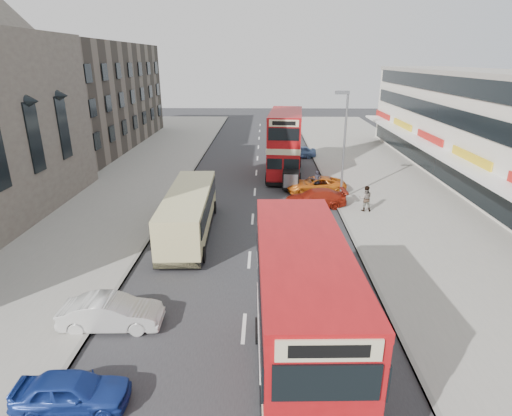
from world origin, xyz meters
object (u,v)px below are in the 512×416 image
(car_left_near, at_px, (72,391))
(car_right_b, at_px, (316,185))
(bus_second, at_px, (285,143))
(car_right_c, at_px, (298,152))
(pedestrian_near, at_px, (366,198))
(bus_main, at_px, (301,323))
(coach, at_px, (189,211))
(street_lamp, at_px, (344,138))
(cyclist, at_px, (317,187))
(car_right_a, at_px, (315,198))
(car_left_front, at_px, (111,313))

(car_left_near, bearing_deg, car_right_b, -27.39)
(bus_second, height_order, car_right_b, bus_second)
(car_right_c, relative_size, pedestrian_near, 2.10)
(bus_main, xyz_separation_m, car_right_c, (2.49, 33.75, -2.03))
(bus_main, xyz_separation_m, car_left_near, (-7.04, -0.70, -2.08))
(coach, height_order, car_right_b, coach)
(street_lamp, height_order, cyclist, street_lamp)
(bus_main, xyz_separation_m, pedestrian_near, (5.92, 16.77, -1.61))
(bus_main, relative_size, cyclist, 4.81)
(cyclist, bearing_deg, car_right_c, 85.38)
(bus_main, relative_size, pedestrian_near, 5.05)
(bus_second, xyz_separation_m, coach, (-6.44, -13.98, -1.44))
(car_right_b, bearing_deg, bus_second, -163.03)
(street_lamp, height_order, car_left_near, street_lamp)
(bus_main, bearing_deg, car_right_b, -99.99)
(bus_main, relative_size, car_right_c, 2.41)
(coach, bearing_deg, car_right_b, 42.51)
(street_lamp, relative_size, bus_second, 0.78)
(coach, distance_m, pedestrian_near, 12.33)
(street_lamp, relative_size, coach, 0.83)
(street_lamp, distance_m, bus_second, 8.46)
(bus_main, height_order, car_right_a, bus_main)
(bus_second, distance_m, car_left_front, 24.74)
(car_left_near, xyz_separation_m, car_left_front, (-0.21, 4.06, 0.06))
(car_right_a, distance_m, pedestrian_near, 3.58)
(pedestrian_near, bearing_deg, car_left_front, 48.23)
(car_right_c, distance_m, cyclist, 12.89)
(car_left_front, distance_m, car_right_b, 20.63)
(car_right_b, height_order, cyclist, cyclist)
(car_right_c, bearing_deg, bus_main, -12.03)
(car_right_c, height_order, cyclist, cyclist)
(car_right_b, distance_m, car_right_c, 12.49)
(car_right_a, distance_m, car_right_b, 3.37)
(coach, height_order, car_left_front, coach)
(car_left_near, relative_size, car_right_b, 0.75)
(car_right_a, relative_size, cyclist, 2.34)
(car_left_near, bearing_deg, pedestrian_near, -39.40)
(pedestrian_near, bearing_deg, car_right_c, -75.90)
(coach, relative_size, cyclist, 5.06)
(bus_main, height_order, car_left_front, bus_main)
(bus_second, relative_size, car_left_front, 2.59)
(street_lamp, relative_size, pedestrian_near, 4.42)
(bus_second, height_order, cyclist, bus_second)
(coach, distance_m, cyclist, 12.01)
(bus_second, bearing_deg, car_left_near, 78.93)
(bus_main, distance_m, car_left_near, 7.38)
(bus_main, relative_size, car_right_a, 2.05)
(bus_main, height_order, car_left_near, bus_main)
(street_lamp, distance_m, car_right_b, 4.82)
(bus_second, relative_size, car_right_c, 2.69)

